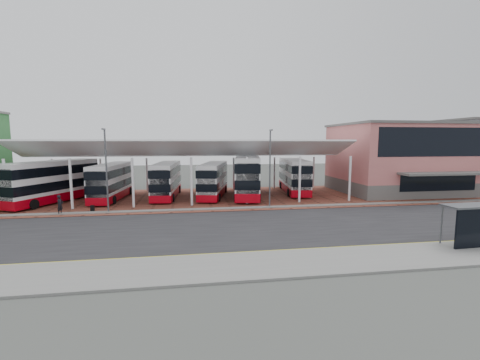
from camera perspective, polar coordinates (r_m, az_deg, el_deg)
The scene contains 20 objects.
ground at distance 27.27m, azimuth 4.38°, elevation -7.73°, with size 140.00×140.00×0.00m, color #3D403C.
road at distance 26.33m, azimuth 4.88°, elevation -8.25°, with size 120.00×14.00×0.02m, color black.
forecourt at distance 40.10m, azimuth 2.94°, elevation -2.95°, with size 72.00×16.00×0.06m, color brown.
sidewalk at distance 19.01m, azimuth 10.76°, elevation -14.20°, with size 120.00×4.00×0.14m, color slate.
north_kerb at distance 33.16m, azimuth 1.94°, elevation -4.96°, with size 120.00×0.80×0.14m, color slate.
yellow_line_near at distance 20.80m, azimuth 8.88°, elevation -12.41°, with size 120.00×0.12×0.01m, color #E8DE00.
yellow_line_far at distance 21.07m, azimuth 8.63°, elevation -12.15°, with size 120.00×0.12×0.01m, color #E8DE00.
canopy at distance 39.64m, azimuth -8.74°, elevation 5.24°, with size 37.00×11.63×7.07m.
terminal at distance 49.18m, azimuth 27.50°, elevation 3.52°, with size 18.40×14.40×9.25m.
lamp_west at distance 33.02m, azimuth -22.69°, elevation 1.99°, with size 0.16×0.90×8.07m.
lamp_east at distance 33.06m, azimuth 5.36°, elevation 2.49°, with size 0.16×0.90×8.07m.
bus_0 at distance 41.49m, azimuth -30.34°, elevation -0.29°, with size 7.25×11.32×4.66m.
bus_1 at distance 40.83m, azimuth -21.75°, elevation -0.26°, with size 3.28×10.36×4.20m.
bus_2 at distance 40.29m, azimuth -12.92°, elevation -0.03°, with size 3.14×10.36×4.21m.
bus_3 at distance 39.78m, azimuth -4.77°, elevation -0.00°, with size 4.50×10.34×4.15m.
bus_4 at distance 40.20m, azimuth 1.32°, elevation 0.69°, with size 4.84×12.42×4.99m.
bus_5 at distance 43.61m, azimuth 9.54°, elevation 0.73°, with size 3.96×11.05×4.46m.
pedestrian at distance 34.49m, azimuth -29.36°, elevation -3.86°, with size 0.67×0.44×1.83m, color black.
suitcase at distance 34.64m, azimuth -24.76°, elevation -4.59°, with size 0.35×0.25×0.60m, color black.
bus_shelter at distance 25.73m, azimuth 36.40°, elevation -5.86°, with size 3.38×1.66×2.65m.
Camera 1 is at (-6.06, -25.69, 6.86)m, focal length 24.00 mm.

